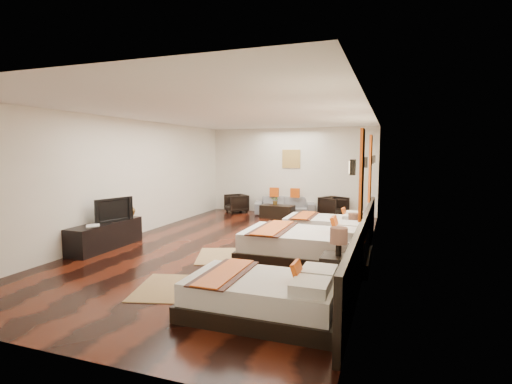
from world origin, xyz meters
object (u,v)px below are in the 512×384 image
at_px(bed_far, 326,227).
at_px(book, 86,226).
at_px(sofa, 284,206).
at_px(armchair_right, 334,207).
at_px(bed_near, 264,296).
at_px(nightstand_b, 353,239).
at_px(table_plant, 276,201).
at_px(figurine, 127,209).
at_px(tv, 112,210).
at_px(bed_mid, 306,246).
at_px(nightstand_a, 338,269).
at_px(coffee_table, 277,212).
at_px(tv_console, 106,235).
at_px(armchair_left, 236,203).

distance_m(bed_far, book, 5.27).
relative_size(sofa, armchair_right, 2.67).
height_order(bed_near, nightstand_b, nightstand_b).
bearing_deg(table_plant, figurine, -119.06).
distance_m(bed_far, tv, 4.86).
relative_size(nightstand_b, figurine, 2.24).
relative_size(bed_near, armchair_right, 2.67).
relative_size(bed_far, book, 5.76).
relative_size(bed_near, bed_mid, 0.82).
relative_size(bed_mid, bed_far, 1.21).
height_order(nightstand_a, nightstand_b, nightstand_a).
bearing_deg(nightstand_a, nightstand_b, 90.00).
relative_size(bed_far, nightstand_a, 2.03).
relative_size(sofa, coffee_table, 1.91).
bearing_deg(tv_console, book, -90.00).
distance_m(figurine, armchair_left, 4.75).
xyz_separation_m(tv, table_plant, (2.23, 4.67, -0.27)).
height_order(bed_mid, nightstand_b, bed_mid).
xyz_separation_m(bed_near, armchair_left, (-3.46, 7.45, 0.06)).
bearing_deg(table_plant, armchair_right, 19.93).
height_order(tv_console, table_plant, table_plant).
relative_size(nightstand_b, sofa, 0.42).
distance_m(bed_mid, nightstand_a, 1.50).
bearing_deg(armchair_right, book, 176.38).
xyz_separation_m(bed_mid, sofa, (-1.84, 5.17, -0.02)).
bearing_deg(figurine, tv_console, -90.00).
bearing_deg(nightstand_b, book, -158.86).
bearing_deg(book, bed_mid, 12.70).
xyz_separation_m(bed_far, sofa, (-1.83, 2.93, 0.03)).
xyz_separation_m(bed_mid, nightstand_a, (0.75, -1.30, 0.03)).
xyz_separation_m(tv, sofa, (2.31, 5.42, -0.53)).
height_order(bed_far, tv_console, bed_far).
distance_m(nightstand_a, nightstand_b, 2.27).
bearing_deg(armchair_right, nightstand_b, -136.54).
xyz_separation_m(tv, figurine, (-0.05, 0.57, -0.08)).
distance_m(bed_mid, book, 4.31).
height_order(sofa, armchair_right, armchair_right).
bearing_deg(tv, table_plant, -8.88).
distance_m(tv_console, tv, 0.56).
bearing_deg(figurine, sofa, 64.06).
distance_m(armchair_left, armchair_right, 3.23).
bearing_deg(coffee_table, book, -114.00).
bearing_deg(book, figurine, 90.00).
height_order(sofa, armchair_left, armchair_left).
xyz_separation_m(tv_console, armchair_left, (0.74, 5.40, 0.03)).
distance_m(nightstand_b, armchair_left, 5.82).
distance_m(book, sofa, 6.56).
bearing_deg(book, armchair_right, 56.40).
bearing_deg(tv_console, table_plant, 64.73).
bearing_deg(coffee_table, bed_mid, -67.11).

